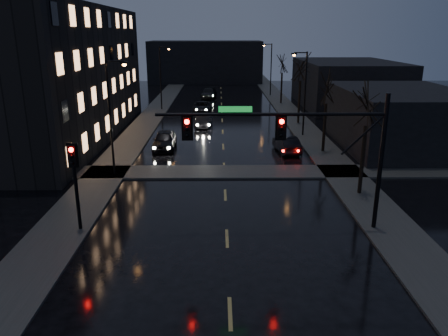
{
  "coord_description": "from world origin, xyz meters",
  "views": [
    {
      "loc": [
        -0.38,
        -11.5,
        9.76
      ],
      "look_at": [
        -0.13,
        9.43,
        3.2
      ],
      "focal_mm": 35.0,
      "sensor_mm": 36.0,
      "label": 1
    }
  ],
  "objects_px": {
    "oncoming_car_a": "(165,140)",
    "oncoming_car_d": "(209,93)",
    "oncoming_car_b": "(204,121)",
    "lead_car": "(287,144)",
    "oncoming_car_c": "(202,107)"
  },
  "relations": [
    {
      "from": "oncoming_car_a",
      "to": "oncoming_car_d",
      "type": "relative_size",
      "value": 0.88
    },
    {
      "from": "oncoming_car_a",
      "to": "oncoming_car_d",
      "type": "height_order",
      "value": "oncoming_car_a"
    },
    {
      "from": "oncoming_car_a",
      "to": "oncoming_car_b",
      "type": "distance_m",
      "value": 9.72
    },
    {
      "from": "oncoming_car_c",
      "to": "oncoming_car_a",
      "type": "bearing_deg",
      "value": -98.61
    },
    {
      "from": "oncoming_car_b",
      "to": "oncoming_car_d",
      "type": "distance_m",
      "value": 21.21
    },
    {
      "from": "oncoming_car_a",
      "to": "oncoming_car_b",
      "type": "bearing_deg",
      "value": 71.04
    },
    {
      "from": "oncoming_car_c",
      "to": "lead_car",
      "type": "xyz_separation_m",
      "value": [
        7.84,
        -19.41,
        0.03
      ]
    },
    {
      "from": "oncoming_car_b",
      "to": "lead_car",
      "type": "relative_size",
      "value": 0.95
    },
    {
      "from": "oncoming_car_b",
      "to": "lead_car",
      "type": "height_order",
      "value": "lead_car"
    },
    {
      "from": "oncoming_car_b",
      "to": "lead_car",
      "type": "bearing_deg",
      "value": -48.25
    },
    {
      "from": "oncoming_car_a",
      "to": "lead_car",
      "type": "distance_m",
      "value": 10.49
    },
    {
      "from": "oncoming_car_a",
      "to": "lead_car",
      "type": "height_order",
      "value": "oncoming_car_a"
    },
    {
      "from": "oncoming_car_c",
      "to": "oncoming_car_d",
      "type": "height_order",
      "value": "oncoming_car_d"
    },
    {
      "from": "oncoming_car_d",
      "to": "lead_car",
      "type": "xyz_separation_m",
      "value": [
        7.24,
        -31.66,
        -0.06
      ]
    },
    {
      "from": "oncoming_car_b",
      "to": "lead_car",
      "type": "xyz_separation_m",
      "value": [
        7.31,
        -10.44,
        0.03
      ]
    }
  ]
}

